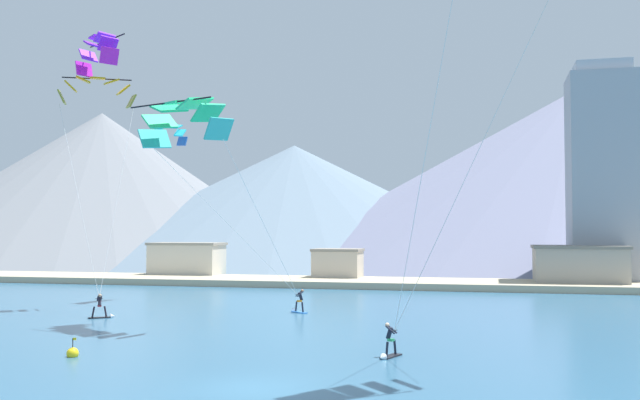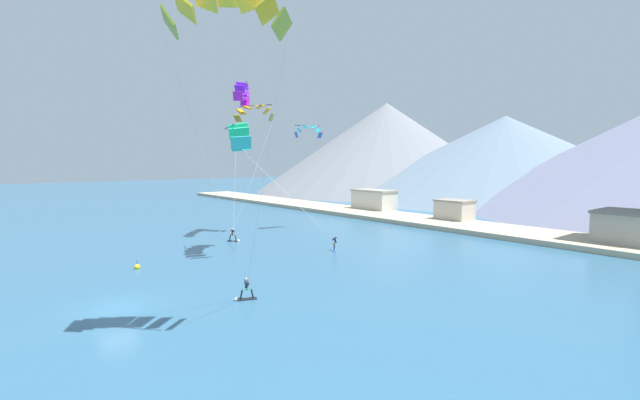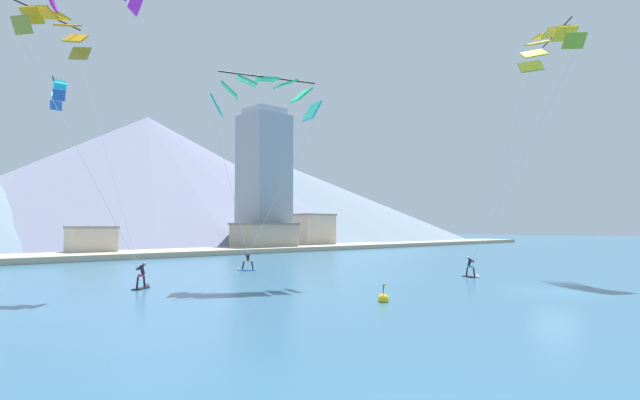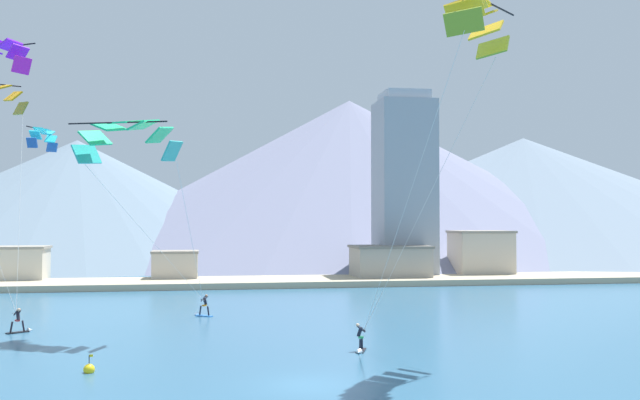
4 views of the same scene
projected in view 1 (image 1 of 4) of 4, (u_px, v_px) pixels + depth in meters
ground_plane at (250, 388)px, 26.72m from camera, size 400.00×400.00×0.00m
kitesurfer_near_lead at (298, 305)px, 51.49m from camera, size 1.60×1.42×1.75m
kitesurfer_near_trail at (388, 348)px, 33.15m from camera, size 0.97×1.77×1.66m
kitesurfer_mid_center at (103, 310)px, 48.17m from camera, size 1.63×1.36×1.74m
parafoil_kite_near_lead at (183, 117)px, 44.16m from camera, size 8.63×11.53×12.78m
parafoil_kite_mid_center at (97, 89)px, 55.05m from camera, size 6.37×7.62×16.54m
parafoil_kite_distant_high_outer at (169, 130)px, 61.83m from camera, size 1.82×4.33×1.88m
parafoil_kite_distant_low_drift at (98, 49)px, 52.28m from camera, size 5.26×4.56×2.56m
race_marker_buoy at (73, 353)px, 33.35m from camera, size 0.56×0.56×1.02m
shoreline_strip at (406, 283)px, 75.18m from camera, size 180.00×10.00×0.70m
shore_building_promenade_mid at (338, 266)px, 80.22m from camera, size 5.42×4.25×3.88m
shore_building_quay_east at (579, 267)px, 72.51m from camera, size 9.14×6.71×4.40m
shore_building_quay_west at (187, 261)px, 85.64m from camera, size 8.69×4.70×4.48m
highrise_tower at (603, 177)px, 76.25m from camera, size 7.00×7.00×23.83m
mountain_peak_west_ridge at (294, 203)px, 138.85m from camera, size 90.80×90.80×22.59m
mountain_peak_east_shoulder at (581, 175)px, 129.26m from camera, size 117.71×117.71×32.01m
mountain_peak_far_spur at (101, 186)px, 142.53m from camera, size 87.25×87.25×29.55m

